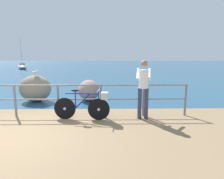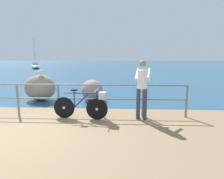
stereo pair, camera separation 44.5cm
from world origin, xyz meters
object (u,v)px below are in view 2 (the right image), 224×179
breakwater_boulder_main (40,88)px  seagull (40,72)px  person_at_railing (142,87)px  breakwater_boulder_right (92,90)px  sailboat (35,64)px  bicycle (85,104)px

breakwater_boulder_main → seagull: 0.70m
person_at_railing → breakwater_boulder_right: person_at_railing is taller
breakwater_boulder_main → breakwater_boulder_right: 2.26m
breakwater_boulder_right → sailboat: bearing=120.1°
seagull → sailboat: bearing=57.2°
breakwater_boulder_right → breakwater_boulder_main: bearing=-175.9°
seagull → person_at_railing: bearing=-87.2°
person_at_railing → sailboat: sailboat is taller
bicycle → breakwater_boulder_right: size_ratio=1.51×
person_at_railing → breakwater_boulder_main: bearing=72.2°
person_at_railing → breakwater_boulder_right: (-1.90, 2.48, -0.54)m
seagull → sailboat: 24.61m
breakwater_boulder_main → seagull: (0.07, -0.06, 0.69)m
bicycle → breakwater_boulder_main: bearing=141.1°
sailboat → breakwater_boulder_main: bearing=-179.8°
sailboat → bicycle: bearing=-177.4°
breakwater_boulder_right → seagull: (-2.18, -0.22, 0.80)m
person_at_railing → breakwater_boulder_right: 3.17m
person_at_railing → seagull: person_at_railing is taller
bicycle → breakwater_boulder_right: bearing=99.9°
bicycle → seagull: (-2.37, 2.35, 0.78)m
bicycle → sailboat: bearing=123.6°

